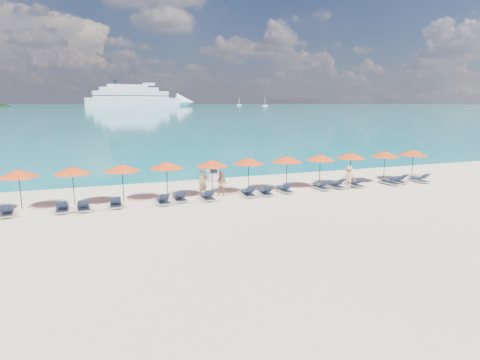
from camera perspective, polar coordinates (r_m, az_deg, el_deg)
name	(u,v)px	position (r m, az deg, el deg)	size (l,w,h in m)	color
ground	(259,212)	(21.56, 2.71, -4.57)	(1400.00, 1400.00, 0.00)	beige
sea	(99,106)	(679.24, -19.43, 9.96)	(1600.00, 1300.00, 0.01)	#1FA9B2
cruise_ship	(143,98)	(548.93, -13.67, 11.22)	(142.62, 35.45, 39.30)	white
sailboat_near	(265,105)	(554.44, 3.58, 10.57)	(6.63, 2.21, 12.15)	white
sailboat_far	(239,105)	(622.22, -0.11, 10.64)	(6.56, 2.19, 12.04)	white
jetski	(213,175)	(30.60, -3.81, 0.74)	(1.27, 2.42, 0.82)	silver
beachgoer_a	(203,183)	(25.08, -5.28, -0.47)	(0.59, 0.39, 1.62)	tan
beachgoer_b	(222,184)	(24.94, -2.61, -0.58)	(0.76, 0.44, 1.56)	tan
beachgoer_c	(349,177)	(27.93, 15.18, 0.36)	(1.04, 0.48, 1.61)	tan
umbrella_1	(18,173)	(24.69, -28.99, 0.84)	(2.10, 2.10, 2.28)	black
umbrella_2	(72,170)	(24.48, -22.77, 1.29)	(2.10, 2.10, 2.28)	black
umbrella_3	(122,168)	(24.41, -16.43, 1.68)	(2.10, 2.10, 2.28)	black
umbrella_4	(167,165)	(24.85, -10.41, 2.11)	(2.10, 2.10, 2.28)	black
umbrella_5	(212,163)	(25.24, -4.03, 2.40)	(2.10, 2.10, 2.28)	black
umbrella_6	(248,161)	(26.21, 1.22, 2.75)	(2.10, 2.10, 2.28)	black
umbrella_7	(287,159)	(27.24, 6.70, 2.99)	(2.10, 2.10, 2.28)	black
umbrella_8	(320,157)	(28.41, 11.36, 3.18)	(2.10, 2.10, 2.28)	black
umbrella_9	(351,155)	(29.95, 15.49, 3.39)	(2.10, 2.10, 2.28)	black
umbrella_10	(385,154)	(31.47, 19.96, 3.48)	(2.10, 2.10, 2.28)	black
umbrella_11	(413,153)	(33.20, 23.44, 3.60)	(2.10, 2.10, 2.28)	black
lounger_2	(7,211)	(24.06, -30.27, -3.87)	(0.79, 1.75, 0.66)	silver
lounger_3	(62,207)	(23.57, -23.96, -3.59)	(0.65, 1.71, 0.66)	silver
lounger_4	(83,206)	(23.43, -21.40, -3.48)	(0.77, 1.75, 0.66)	silver
lounger_5	(116,203)	(23.58, -17.25, -3.11)	(0.67, 1.72, 0.66)	silver
lounger_6	(163,200)	(23.63, -10.90, -2.78)	(0.62, 1.70, 0.66)	silver
lounger_7	(179,197)	(24.12, -8.61, -2.42)	(0.64, 1.71, 0.66)	silver
lounger_8	(207,196)	(24.21, -4.66, -2.28)	(0.63, 1.70, 0.66)	silver
lounger_9	(248,192)	(25.05, 1.15, -1.79)	(0.74, 1.74, 0.66)	silver
lounger_10	(266,191)	(25.40, 3.67, -1.63)	(0.78, 1.75, 0.66)	silver
lounger_11	(284,189)	(26.29, 6.30, -1.24)	(0.64, 1.71, 0.66)	silver
lounger_12	(321,186)	(27.57, 11.40, -0.82)	(0.67, 1.72, 0.66)	silver
lounger_13	(336,185)	(28.22, 13.43, -0.63)	(0.71, 1.73, 0.66)	silver
lounger_14	(355,183)	(28.99, 15.98, -0.45)	(0.66, 1.71, 0.66)	silver
lounger_15	(390,181)	(30.46, 20.51, -0.19)	(0.75, 1.74, 0.66)	silver
lounger_16	(398,180)	(31.32, 21.51, 0.04)	(0.66, 1.71, 0.66)	silver
lounger_17	(419,179)	(32.23, 24.11, 0.13)	(0.64, 1.71, 0.66)	silver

